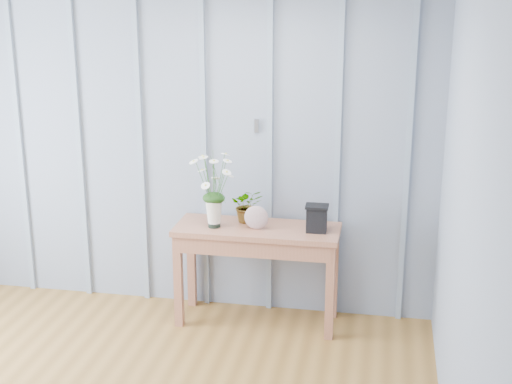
% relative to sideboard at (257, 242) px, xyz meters
% --- Properties ---
extents(room_shell, '(4.00, 4.50, 2.50)m').
position_rel_sideboard_xyz_m(room_shell, '(-0.70, -1.08, 1.35)').
color(room_shell, gray).
rests_on(room_shell, ground).
extents(sideboard, '(1.20, 0.45, 0.75)m').
position_rel_sideboard_xyz_m(sideboard, '(0.00, 0.00, 0.00)').
color(sideboard, '#965B42').
rests_on(sideboard, ground).
extents(daisy_vase, '(0.40, 0.30, 0.57)m').
position_rel_sideboard_xyz_m(daisy_vase, '(-0.31, -0.06, 0.47)').
color(daisy_vase, black).
rests_on(daisy_vase, sideboard).
extents(spider_plant, '(0.28, 0.25, 0.26)m').
position_rel_sideboard_xyz_m(spider_plant, '(-0.10, 0.10, 0.24)').
color(spider_plant, black).
rests_on(spider_plant, sideboard).
extents(felt_disc_vessel, '(0.18, 0.05, 0.18)m').
position_rel_sideboard_xyz_m(felt_disc_vessel, '(0.00, -0.05, 0.20)').
color(felt_disc_vessel, '#814B5A').
rests_on(felt_disc_vessel, sideboard).
extents(carved_box, '(0.17, 0.13, 0.20)m').
position_rel_sideboard_xyz_m(carved_box, '(0.43, -0.02, 0.22)').
color(carved_box, black).
rests_on(carved_box, sideboard).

